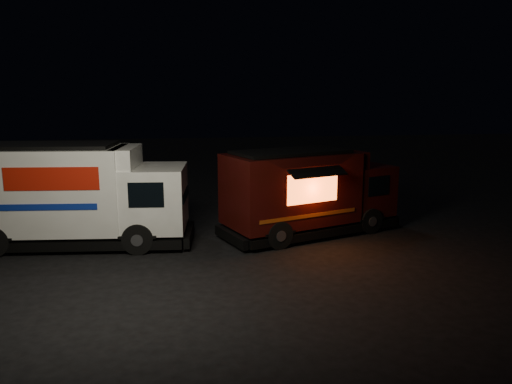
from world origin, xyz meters
name	(u,v)px	position (x,y,z in m)	size (l,w,h in m)	color
ground	(240,254)	(0.00, 0.00, 0.00)	(80.00, 80.00, 0.00)	black
white_truck	(77,195)	(-5.03, 1.83, 1.65)	(7.29, 2.49, 3.30)	white
red_truck	(311,191)	(2.76, 2.02, 1.49)	(6.40, 2.35, 2.98)	#320909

